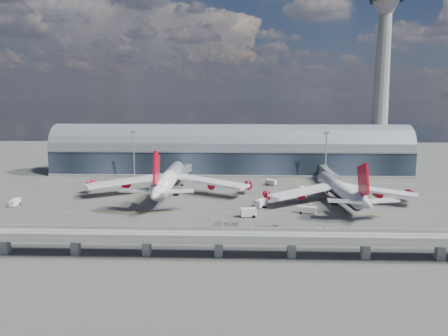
{
  "coord_description": "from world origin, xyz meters",
  "views": [
    {
      "loc": [
        5.75,
        -169.74,
        43.72
      ],
      "look_at": [
        -0.96,
        10.0,
        14.0
      ],
      "focal_mm": 35.0,
      "sensor_mm": 36.0,
      "label": 1
    }
  ],
  "objects_px": {
    "floodlight_mast_left": "(134,154)",
    "cargo_train_0": "(227,225)",
    "floodlight_mast_right": "(326,155)",
    "service_truck_0": "(15,202)",
    "cargo_train_2": "(321,229)",
    "service_truck_2": "(307,210)",
    "service_truck_5": "(271,182)",
    "service_truck_4": "(303,190)",
    "service_truck_1": "(249,213)",
    "cargo_train_1": "(261,229)",
    "control_tower": "(382,82)",
    "airliner_left": "(168,179)",
    "airliner_right": "(341,190)",
    "service_truck_3": "(261,203)"
  },
  "relations": [
    {
      "from": "service_truck_3",
      "to": "cargo_train_2",
      "type": "bearing_deg",
      "value": -27.93
    },
    {
      "from": "service_truck_5",
      "to": "airliner_left",
      "type": "bearing_deg",
      "value": 149.6
    },
    {
      "from": "cargo_train_0",
      "to": "cargo_train_2",
      "type": "xyz_separation_m",
      "value": [
        30.87,
        -3.44,
        -0.18
      ]
    },
    {
      "from": "service_truck_1",
      "to": "service_truck_3",
      "type": "xyz_separation_m",
      "value": [
        5.27,
        14.85,
        -0.09
      ]
    },
    {
      "from": "floodlight_mast_right",
      "to": "cargo_train_2",
      "type": "distance_m",
      "value": 89.44
    },
    {
      "from": "floodlight_mast_right",
      "to": "service_truck_5",
      "type": "relative_size",
      "value": 4.43
    },
    {
      "from": "service_truck_1",
      "to": "cargo_train_0",
      "type": "bearing_deg",
      "value": 140.58
    },
    {
      "from": "service_truck_2",
      "to": "cargo_train_2",
      "type": "height_order",
      "value": "service_truck_2"
    },
    {
      "from": "control_tower",
      "to": "service_truck_3",
      "type": "relative_size",
      "value": 15.42
    },
    {
      "from": "service_truck_2",
      "to": "airliner_left",
      "type": "bearing_deg",
      "value": 79.09
    },
    {
      "from": "service_truck_2",
      "to": "service_truck_4",
      "type": "height_order",
      "value": "service_truck_4"
    },
    {
      "from": "service_truck_1",
      "to": "service_truck_5",
      "type": "relative_size",
      "value": 1.05
    },
    {
      "from": "floodlight_mast_left",
      "to": "service_truck_4",
      "type": "bearing_deg",
      "value": -18.54
    },
    {
      "from": "floodlight_mast_left",
      "to": "cargo_train_0",
      "type": "bearing_deg",
      "value": -58.29
    },
    {
      "from": "cargo_train_0",
      "to": "cargo_train_1",
      "type": "height_order",
      "value": "cargo_train_0"
    },
    {
      "from": "cargo_train_2",
      "to": "service_truck_0",
      "type": "bearing_deg",
      "value": 102.33
    },
    {
      "from": "control_tower",
      "to": "service_truck_2",
      "type": "relative_size",
      "value": 14.12
    },
    {
      "from": "cargo_train_0",
      "to": "cargo_train_1",
      "type": "xyz_separation_m",
      "value": [
        11.33,
        -4.0,
        -0.09
      ]
    },
    {
      "from": "service_truck_5",
      "to": "airliner_right",
      "type": "bearing_deg",
      "value": -110.18
    },
    {
      "from": "airliner_right",
      "to": "cargo_train_2",
      "type": "height_order",
      "value": "airliner_right"
    },
    {
      "from": "service_truck_5",
      "to": "cargo_train_2",
      "type": "bearing_deg",
      "value": -137.74
    },
    {
      "from": "airliner_left",
      "to": "service_truck_1",
      "type": "distance_m",
      "value": 50.34
    },
    {
      "from": "floodlight_mast_left",
      "to": "control_tower",
      "type": "bearing_deg",
      "value": 11.72
    },
    {
      "from": "cargo_train_1",
      "to": "cargo_train_2",
      "type": "xyz_separation_m",
      "value": [
        19.54,
        0.56,
        -0.09
      ]
    },
    {
      "from": "service_truck_2",
      "to": "cargo_train_1",
      "type": "height_order",
      "value": "service_truck_2"
    },
    {
      "from": "service_truck_5",
      "to": "cargo_train_1",
      "type": "height_order",
      "value": "service_truck_5"
    },
    {
      "from": "floodlight_mast_right",
      "to": "service_truck_0",
      "type": "height_order",
      "value": "floodlight_mast_right"
    },
    {
      "from": "service_truck_2",
      "to": "cargo_train_2",
      "type": "xyz_separation_m",
      "value": [
        1.32,
        -22.91,
        -0.49
      ]
    },
    {
      "from": "airliner_right",
      "to": "service_truck_3",
      "type": "relative_size",
      "value": 10.01
    },
    {
      "from": "airliner_left",
      "to": "airliner_right",
      "type": "distance_m",
      "value": 74.69
    },
    {
      "from": "floodlight_mast_left",
      "to": "service_truck_5",
      "type": "distance_m",
      "value": 73.01
    },
    {
      "from": "service_truck_3",
      "to": "service_truck_5",
      "type": "bearing_deg",
      "value": 113.39
    },
    {
      "from": "service_truck_3",
      "to": "floodlight_mast_right",
      "type": "bearing_deg",
      "value": 89.29
    },
    {
      "from": "service_truck_2",
      "to": "cargo_train_0",
      "type": "distance_m",
      "value": 35.39
    },
    {
      "from": "control_tower",
      "to": "cargo_train_0",
      "type": "distance_m",
      "value": 148.08
    },
    {
      "from": "service_truck_1",
      "to": "service_truck_4",
      "type": "height_order",
      "value": "service_truck_1"
    },
    {
      "from": "control_tower",
      "to": "cargo_train_0",
      "type": "bearing_deg",
      "value": -126.89
    },
    {
      "from": "control_tower",
      "to": "cargo_train_1",
      "type": "height_order",
      "value": "control_tower"
    },
    {
      "from": "floodlight_mast_left",
      "to": "floodlight_mast_right",
      "type": "relative_size",
      "value": 1.0
    },
    {
      "from": "service_truck_0",
      "to": "service_truck_5",
      "type": "bearing_deg",
      "value": 19.47
    },
    {
      "from": "floodlight_mast_right",
      "to": "service_truck_4",
      "type": "bearing_deg",
      "value": -118.53
    },
    {
      "from": "service_truck_2",
      "to": "cargo_train_1",
      "type": "xyz_separation_m",
      "value": [
        -18.22,
        -23.47,
        -0.4
      ]
    },
    {
      "from": "service_truck_2",
      "to": "cargo_train_2",
      "type": "distance_m",
      "value": 22.95
    },
    {
      "from": "floodlight_mast_left",
      "to": "airliner_left",
      "type": "bearing_deg",
      "value": -55.43
    },
    {
      "from": "floodlight_mast_left",
      "to": "cargo_train_1",
      "type": "height_order",
      "value": "floodlight_mast_left"
    },
    {
      "from": "cargo_train_1",
      "to": "service_truck_3",
      "type": "bearing_deg",
      "value": 19.56
    },
    {
      "from": "service_truck_0",
      "to": "service_truck_5",
      "type": "xyz_separation_m",
      "value": [
        106.05,
        45.4,
        -0.01
      ]
    },
    {
      "from": "service_truck_1",
      "to": "service_truck_3",
      "type": "distance_m",
      "value": 15.75
    },
    {
      "from": "airliner_left",
      "to": "service_truck_2",
      "type": "relative_size",
      "value": 10.84
    },
    {
      "from": "floodlight_mast_left",
      "to": "service_truck_3",
      "type": "relative_size",
      "value": 3.85
    }
  ]
}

